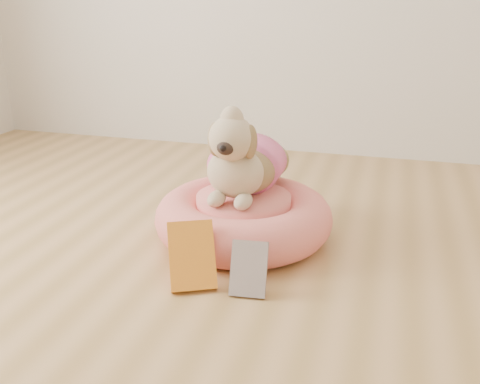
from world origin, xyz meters
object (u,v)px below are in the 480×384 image
(book_yellow, at_px, (192,256))
(book_white, at_px, (249,269))
(dog, at_px, (243,146))
(pet_bed, at_px, (244,217))

(book_yellow, xyz_separation_m, book_white, (0.19, -0.00, -0.02))
(dog, height_order, book_yellow, dog)
(book_yellow, height_order, book_white, book_yellow)
(pet_bed, relative_size, book_yellow, 3.04)
(dog, bearing_deg, pet_bed, -70.96)
(pet_bed, distance_m, dog, 0.28)
(pet_bed, distance_m, book_white, 0.41)
(book_yellow, distance_m, book_white, 0.19)
(dog, xyz_separation_m, book_yellow, (-0.05, -0.43, -0.26))
(pet_bed, height_order, dog, dog)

